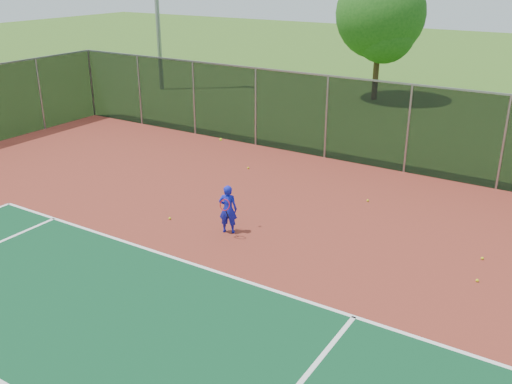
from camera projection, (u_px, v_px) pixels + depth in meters
ground at (182, 366)px, 10.10m from camera, size 120.00×120.00×0.00m
court_apron at (244, 312)px, 11.67m from camera, size 30.00×20.00×0.02m
fence_back at (408, 128)px, 18.96m from camera, size 30.00×0.06×3.03m
tennis_player at (228, 209)px, 14.88m from camera, size 0.59×0.65×2.53m
practice_ball_0 at (170, 218)px, 15.86m from camera, size 0.07×0.07×0.07m
practice_ball_1 at (248, 168)px, 19.81m from camera, size 0.07×0.07×0.07m
practice_ball_3 at (477, 280)px, 12.73m from camera, size 0.07×0.07×0.07m
practice_ball_4 at (368, 200)px, 17.06m from camera, size 0.07×0.07×0.07m
practice_ball_7 at (482, 258)px, 13.70m from camera, size 0.07×0.07×0.07m
tree_back_left at (381, 18)px, 28.47m from camera, size 4.49×4.49×6.59m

